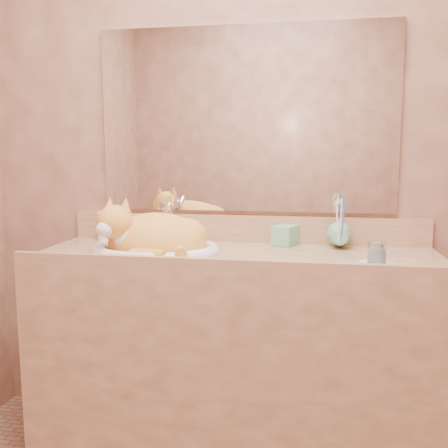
% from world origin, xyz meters
% --- Properties ---
extents(wall_back, '(2.40, 0.02, 2.50)m').
position_xyz_m(wall_back, '(0.00, 1.00, 1.25)').
color(wall_back, brown).
rests_on(wall_back, ground).
extents(vanity_counter, '(1.60, 0.55, 0.85)m').
position_xyz_m(vanity_counter, '(0.00, 0.72, 0.42)').
color(vanity_counter, '#8E5E40').
rests_on(vanity_counter, floor).
extents(mirror, '(1.30, 0.02, 0.80)m').
position_xyz_m(mirror, '(0.00, 0.99, 1.39)').
color(mirror, white).
rests_on(mirror, wall_back).
extents(sink_basin, '(0.60, 0.53, 0.16)m').
position_xyz_m(sink_basin, '(-0.33, 0.70, 0.93)').
color(sink_basin, white).
rests_on(sink_basin, vanity_counter).
extents(faucet, '(0.08, 0.14, 0.19)m').
position_xyz_m(faucet, '(-0.33, 0.90, 0.94)').
color(faucet, white).
rests_on(faucet, vanity_counter).
extents(cat, '(0.48, 0.42, 0.23)m').
position_xyz_m(cat, '(-0.35, 0.69, 0.92)').
color(cat, orange).
rests_on(cat, sink_basin).
extents(soap_dispenser, '(0.11, 0.11, 0.19)m').
position_xyz_m(soap_dispenser, '(0.16, 0.88, 0.94)').
color(soap_dispenser, '#75BC97').
rests_on(soap_dispenser, vanity_counter).
extents(toothbrush_cup, '(0.11, 0.11, 0.10)m').
position_xyz_m(toothbrush_cup, '(0.41, 0.84, 0.90)').
color(toothbrush_cup, '#75BC97').
rests_on(toothbrush_cup, vanity_counter).
extents(toothbrushes, '(0.04, 0.04, 0.22)m').
position_xyz_m(toothbrushes, '(0.41, 0.84, 0.98)').
color(toothbrushes, white).
rests_on(toothbrushes, toothbrush_cup).
extents(saucer, '(0.12, 0.12, 0.01)m').
position_xyz_m(saucer, '(0.52, 0.58, 0.85)').
color(saucer, white).
rests_on(saucer, vanity_counter).
extents(water_glass, '(0.06, 0.06, 0.08)m').
position_xyz_m(water_glass, '(0.52, 0.58, 0.90)').
color(water_glass, silver).
rests_on(water_glass, saucer).
extents(lotion_bottle, '(0.05, 0.05, 0.13)m').
position_xyz_m(lotion_bottle, '(-0.64, 0.91, 0.92)').
color(lotion_bottle, white).
rests_on(lotion_bottle, vanity_counter).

